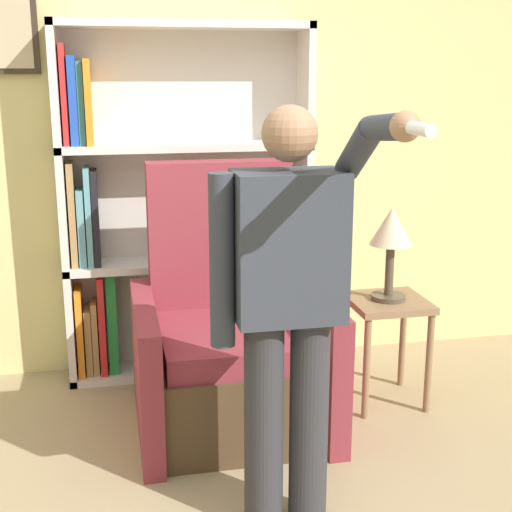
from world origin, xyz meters
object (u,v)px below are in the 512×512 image
object	(u,v)px
person_standing	(288,301)
side_table	(387,320)
bookcase	(164,212)
table_lamp	(391,234)
armchair	(230,348)

from	to	relation	value
person_standing	side_table	xyz separation A→B (m)	(0.78, 0.95, -0.45)
bookcase	person_standing	world-z (taller)	bookcase
person_standing	side_table	size ratio (longest dim) A/B	2.82
side_table	table_lamp	size ratio (longest dim) A/B	1.17
armchair	person_standing	bearing A→B (deg)	-85.86
bookcase	table_lamp	size ratio (longest dim) A/B	4.07
bookcase	person_standing	bearing A→B (deg)	-78.65
bookcase	table_lamp	xyz separation A→B (m)	(1.10, -0.65, -0.03)
bookcase	side_table	bearing A→B (deg)	-30.41
bookcase	person_standing	distance (m)	1.63
armchair	person_standing	size ratio (longest dim) A/B	0.80
person_standing	armchair	bearing A→B (deg)	94.14
armchair	table_lamp	distance (m)	1.01
armchair	person_standing	distance (m)	1.05
side_table	table_lamp	world-z (taller)	table_lamp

